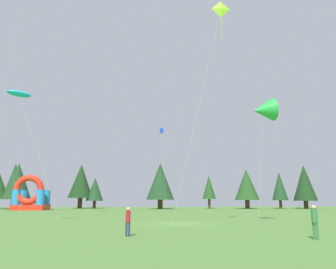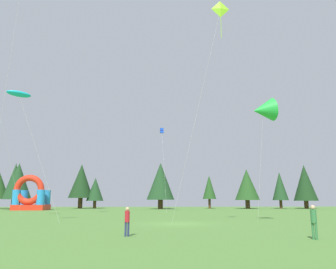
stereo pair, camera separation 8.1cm
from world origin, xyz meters
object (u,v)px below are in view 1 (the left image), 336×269
at_px(kite_cyan_parafoil, 19,94).
at_px(kite_blue_box, 162,131).
at_px(inflatable_blue_arch, 30,198).
at_px(kite_lime_diamond, 221,11).
at_px(person_near_camera, 315,219).
at_px(person_left_edge, 128,219).
at_px(kite_green_delta, 263,110).

distance_m(kite_cyan_parafoil, kite_blue_box, 28.21).
xyz_separation_m(kite_blue_box, inflatable_blue_arch, (-23.11, 9.59, -10.49)).
distance_m(kite_lime_diamond, person_near_camera, 17.06).
bearing_deg(inflatable_blue_arch, kite_lime_diamond, -55.61).
relative_size(person_left_edge, inflatable_blue_arch, 0.25).
bearing_deg(kite_blue_box, person_near_camera, -80.07).
bearing_deg(kite_blue_box, kite_cyan_parafoil, -117.53).
distance_m(person_left_edge, inflatable_blue_arch, 48.20).
height_order(kite_blue_box, inflatable_blue_arch, kite_blue_box).
bearing_deg(kite_blue_box, kite_lime_diamond, -83.17).
distance_m(kite_lime_diamond, kite_cyan_parafoil, 17.99).
relative_size(kite_cyan_parafoil, kite_green_delta, 1.05).
bearing_deg(kite_cyan_parafoil, inflatable_blue_arch, 106.30).
bearing_deg(kite_cyan_parafoil, person_near_camera, -30.12).
relative_size(kite_lime_diamond, kite_blue_box, 1.30).
bearing_deg(person_near_camera, inflatable_blue_arch, -11.53).
distance_m(kite_blue_box, kite_green_delta, 26.90).
xyz_separation_m(kite_blue_box, person_left_edge, (-3.05, -34.22, -11.74)).
relative_size(kite_cyan_parafoil, person_near_camera, 6.61).
relative_size(kite_lime_diamond, kite_green_delta, 1.62).
distance_m(kite_blue_box, person_left_edge, 36.31).
relative_size(person_near_camera, person_left_edge, 1.08).
xyz_separation_m(kite_lime_diamond, person_near_camera, (2.83, -6.87, -15.36)).
height_order(kite_cyan_parafoil, inflatable_blue_arch, kite_cyan_parafoil).
xyz_separation_m(kite_cyan_parafoil, inflatable_blue_arch, (-10.10, 34.54, -8.53)).
relative_size(kite_blue_box, inflatable_blue_arch, 2.12).
bearing_deg(kite_green_delta, kite_cyan_parafoil, 178.36).
height_order(kite_lime_diamond, person_left_edge, kite_lime_diamond).
relative_size(kite_green_delta, person_left_edge, 6.81).
xyz_separation_m(kite_lime_diamond, person_left_edge, (-6.56, -4.92, -15.43)).
distance_m(person_near_camera, person_left_edge, 9.58).
xyz_separation_m(kite_lime_diamond, kite_green_delta, (4.27, 3.75, -6.92)).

